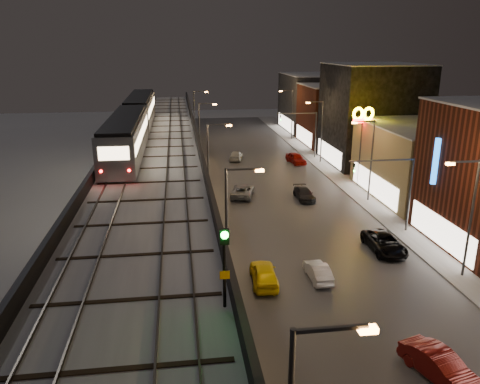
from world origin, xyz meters
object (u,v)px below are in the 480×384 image
car_taxi (264,274)px  car_onc_red (296,159)px  subway_train (134,121)px  car_onc_silver (440,367)px  car_mid_silver (243,191)px  car_onc_dark (384,244)px  rail_signal (224,252)px  car_onc_white (304,194)px  car_mid_dark (236,156)px  car_near_white (318,272)px

car_taxi → car_onc_red: (11.19, 34.96, -0.00)m
subway_train → car_onc_silver: size_ratio=8.33×
subway_train → car_onc_red: subway_train is taller
car_mid_silver → car_onc_dark: bearing=136.3°
rail_signal → car_mid_silver: 35.52m
subway_train → rail_signal: 38.17m
car_taxi → car_onc_silver: bearing=126.0°
car_mid_silver → car_onc_white: car_mid_silver is taller
car_mid_silver → car_onc_red: car_onc_red is taller
car_mid_dark → car_onc_silver: 49.70m
car_onc_silver → car_onc_red: size_ratio=1.01×
car_mid_silver → car_mid_dark: car_mid_silver is taller
car_mid_dark → car_onc_dark: 35.14m
subway_train → car_onc_silver: subway_train is taller
rail_signal → car_mid_dark: (6.98, 51.97, -8.37)m
car_near_white → car_mid_silver: bearing=-82.6°
car_onc_silver → car_onc_dark: car_onc_silver is taller
car_near_white → car_onc_silver: bearing=105.0°
subway_train → car_taxi: bearing=-66.2°
car_mid_silver → car_onc_silver: car_onc_silver is taller
car_taxi → car_onc_silver: 13.28m
car_onc_silver → subway_train: bearing=98.4°
car_mid_silver → car_taxi: bearing=101.9°
subway_train → car_onc_red: 25.56m
car_taxi → car_onc_dark: bearing=-155.9°
car_taxi → car_onc_silver: car_taxi is taller
rail_signal → car_mid_silver: size_ratio=0.67×
car_near_white → car_mid_silver: size_ratio=0.75×
rail_signal → car_onc_white: (12.16, 32.13, -8.39)m
rail_signal → car_mid_silver: rail_signal is taller
rail_signal → car_onc_silver: rail_signal is taller
car_onc_white → car_mid_dark: bearing=103.7°
subway_train → car_onc_dark: bearing=-42.6°
car_taxi → car_onc_dark: car_taxi is taller
car_onc_silver → car_onc_white: size_ratio=1.05×
car_near_white → car_onc_silver: car_onc_silver is taller
car_onc_dark → car_mid_dark: bearing=103.6°
rail_signal → car_mid_dark: bearing=82.4°
car_mid_silver → car_onc_white: 6.96m
car_mid_dark → car_onc_dark: size_ratio=0.85×
car_onc_dark → car_onc_white: bearing=102.0°
subway_train → car_mid_dark: size_ratio=8.43×
rail_signal → car_onc_silver: 14.24m
car_near_white → car_onc_dark: bearing=-150.1°
car_onc_silver → car_onc_red: car_onc_red is taller
car_taxi → car_near_white: (4.07, 0.12, -0.15)m
car_near_white → car_onc_silver: 11.72m
subway_train → car_mid_silver: 14.62m
car_onc_white → car_onc_red: size_ratio=0.96×
subway_train → car_mid_silver: size_ratio=7.55×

